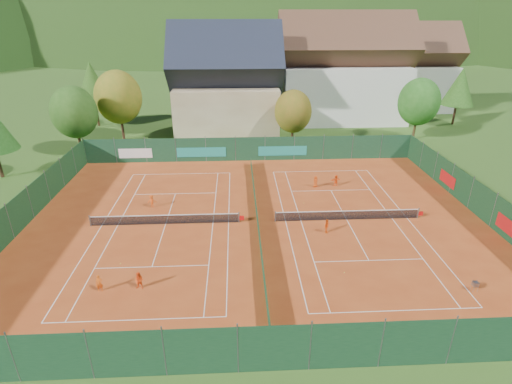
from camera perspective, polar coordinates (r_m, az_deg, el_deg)
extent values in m
plane|color=#2C5119|center=(35.25, 0.17, -4.33)|extent=(600.00, 600.00, 0.00)
cube|color=#A94118|center=(35.23, 0.17, -4.30)|extent=(40.00, 32.00, 0.01)
cube|color=white|center=(46.41, -10.55, 2.58)|extent=(10.97, 0.06, 0.00)
cube|color=white|center=(26.18, -16.93, -17.08)|extent=(10.97, 0.06, 0.00)
cube|color=white|center=(37.12, -21.17, -4.50)|extent=(0.06, 23.77, 0.00)
cube|color=white|center=(35.20, -3.94, -4.38)|extent=(0.06, 23.77, 0.00)
cube|color=white|center=(36.71, -19.14, -4.51)|extent=(0.06, 23.77, 0.00)
cube|color=white|center=(35.26, -6.17, -4.42)|extent=(0.06, 23.77, 0.00)
cube|color=white|center=(41.41, -11.44, -0.23)|extent=(8.23, 0.06, 0.00)
cube|color=white|center=(30.40, -14.65, -10.30)|extent=(8.23, 0.06, 0.00)
cube|color=white|center=(35.76, -12.79, -4.49)|extent=(0.06, 12.80, 0.00)
cube|color=white|center=(46.98, 9.19, 2.95)|extent=(10.97, 0.06, 0.00)
cube|color=white|center=(27.18, 19.40, -15.70)|extent=(10.97, 0.06, 0.00)
cube|color=white|center=(35.44, 4.24, -4.18)|extent=(0.06, 23.77, 0.00)
cube|color=white|center=(38.31, 20.78, -3.52)|extent=(0.06, 23.77, 0.00)
cube|color=white|center=(35.63, 6.43, -4.11)|extent=(0.06, 23.77, 0.00)
cube|color=white|center=(37.79, 18.87, -3.61)|extent=(0.06, 23.77, 0.00)
cube|color=white|center=(42.05, 10.64, 0.22)|extent=(8.23, 0.06, 0.00)
cube|color=white|center=(31.26, 15.83, -9.39)|extent=(8.23, 0.06, 0.00)
cube|color=white|center=(36.49, 12.84, -3.88)|extent=(0.06, 12.80, 0.00)
cylinder|color=#59595B|center=(37.20, -22.63, -3.82)|extent=(0.10, 0.10, 1.02)
cylinder|color=#59595B|center=(34.95, -2.46, -3.63)|extent=(0.10, 0.10, 1.02)
cube|color=black|center=(35.55, -12.85, -3.86)|extent=(12.80, 0.02, 0.86)
cube|color=white|center=(35.35, -12.92, -3.24)|extent=(12.80, 0.04, 0.06)
cube|color=red|center=(34.98, -2.05, -3.71)|extent=(0.40, 0.04, 0.40)
cylinder|color=#59595B|center=(35.11, 2.78, -3.51)|extent=(0.10, 0.10, 1.02)
cylinder|color=#59595B|center=(38.47, 22.14, -2.80)|extent=(0.10, 0.10, 1.02)
cube|color=black|center=(36.29, 12.90, -3.25)|extent=(12.80, 0.02, 0.86)
cube|color=white|center=(36.10, 12.97, -2.65)|extent=(12.80, 0.04, 0.06)
cube|color=red|center=(38.60, 22.47, -2.87)|extent=(0.40, 0.04, 0.40)
cube|color=#153B21|center=(35.00, 0.17, -3.59)|extent=(0.03, 28.80, 1.00)
cube|color=#153B23|center=(49.37, -0.83, 6.16)|extent=(40.00, 0.04, 3.00)
cube|color=teal|center=(49.57, -7.80, 5.65)|extent=(6.00, 0.03, 1.20)
cube|color=teal|center=(49.70, 3.81, 5.87)|extent=(6.00, 0.03, 1.20)
cube|color=silver|center=(50.90, -16.85, 5.31)|extent=(4.00, 0.03, 1.20)
cube|color=#13351E|center=(21.47, 2.61, -21.47)|extent=(40.00, 0.04, 3.00)
cube|color=#153B1D|center=(39.07, -30.61, -2.49)|extent=(0.04, 32.00, 3.00)
cube|color=#13341B|center=(40.74, 29.53, -1.21)|extent=(0.04, 32.00, 3.00)
cube|color=#B21414|center=(37.89, 32.35, -4.21)|extent=(0.03, 3.00, 1.20)
cube|color=#B21414|center=(45.53, 25.66, 1.68)|extent=(0.03, 3.00, 1.20)
cube|color=beige|center=(62.35, -4.15, 11.86)|extent=(15.00, 12.00, 7.00)
cube|color=#1E2333|center=(61.29, -4.34, 17.81)|extent=(16.20, 12.00, 12.00)
cube|color=silver|center=(70.28, 12.05, 13.66)|extent=(20.00, 11.00, 9.00)
cube|color=brown|center=(69.37, 12.60, 19.54)|extent=(21.60, 11.00, 11.00)
cube|color=silver|center=(82.32, 20.38, 13.86)|extent=(16.00, 10.00, 8.00)
cube|color=brown|center=(81.56, 21.07, 18.33)|extent=(17.28, 10.00, 10.00)
cylinder|color=#462F19|center=(56.94, -23.86, 6.45)|extent=(0.36, 0.36, 2.80)
ellipsoid|color=#275317|center=(55.99, -24.55, 10.33)|extent=(5.72, 5.72, 6.58)
cylinder|color=#452918|center=(61.13, -18.51, 8.57)|extent=(0.36, 0.36, 3.15)
ellipsoid|color=olive|center=(60.16, -19.09, 12.68)|extent=(6.44, 6.44, 7.40)
cylinder|color=#473119|center=(70.27, -21.72, 10.19)|extent=(0.36, 0.36, 3.50)
cone|color=#295317|center=(69.36, -22.36, 14.18)|extent=(5.60, 5.60, 6.50)
cylinder|color=#422C17|center=(55.68, 5.18, 7.89)|extent=(0.36, 0.36, 2.45)
ellipsoid|color=brown|center=(54.80, 5.32, 11.40)|extent=(5.01, 5.01, 5.76)
cylinder|color=#4B351A|center=(62.54, 21.67, 8.28)|extent=(0.36, 0.36, 2.80)
ellipsoid|color=#24611B|center=(61.67, 22.25, 11.83)|extent=(5.72, 5.72, 6.58)
cylinder|color=#4D2D1B|center=(73.90, 26.46, 9.86)|extent=(0.36, 0.36, 3.15)
cone|color=#255317|center=(73.10, 27.12, 13.25)|extent=(5.04, 5.04, 5.85)
cylinder|color=#432C18|center=(77.58, 18.46, 11.86)|extent=(0.36, 0.36, 3.50)
ellipsoid|color=olive|center=(76.76, 18.97, 15.49)|extent=(7.15, 7.15, 8.22)
ellipsoid|color=black|center=(336.35, -0.90, 14.17)|extent=(440.00, 440.00, 242.00)
cylinder|color=slate|center=(30.47, 28.69, -11.86)|extent=(0.02, 0.02, 0.80)
cylinder|color=slate|center=(30.62, 29.18, -11.79)|extent=(0.02, 0.02, 0.80)
cylinder|color=slate|center=(30.67, 28.41, -11.55)|extent=(0.02, 0.02, 0.80)
cylinder|color=slate|center=(30.82, 28.90, -11.48)|extent=(0.02, 0.02, 0.80)
cube|color=slate|center=(30.57, 28.85, -11.44)|extent=(0.34, 0.34, 0.30)
ellipsoid|color=#CCD833|center=(30.55, 28.86, -11.39)|extent=(0.28, 0.28, 0.16)
sphere|color=#CCD833|center=(31.37, -18.81, -9.64)|extent=(0.07, 0.07, 0.07)
sphere|color=#CCD833|center=(29.51, 12.50, -11.16)|extent=(0.07, 0.07, 0.07)
sphere|color=#CCD833|center=(38.87, 6.86, -1.56)|extent=(0.07, 0.07, 0.07)
sphere|color=#CCD833|center=(40.51, -3.66, -0.31)|extent=(0.07, 0.07, 0.07)
sphere|color=#CCD833|center=(36.60, 20.01, -4.70)|extent=(0.07, 0.07, 0.07)
imported|color=#D75613|center=(28.78, -21.49, -12.04)|extent=(0.51, 0.39, 1.25)
imported|color=#F34F15|center=(28.14, -16.32, -12.06)|extent=(0.70, 0.59, 1.29)
imported|color=#E55014|center=(38.85, -14.66, -1.26)|extent=(0.84, 0.53, 1.26)
imported|color=orange|center=(33.82, 10.05, -4.81)|extent=(0.69, 0.77, 1.26)
imported|color=#D64913|center=(42.40, 8.50, 1.50)|extent=(0.73, 0.67, 1.25)
imported|color=#FD5D16|center=(43.07, 11.34, 1.64)|extent=(1.19, 0.54, 1.23)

